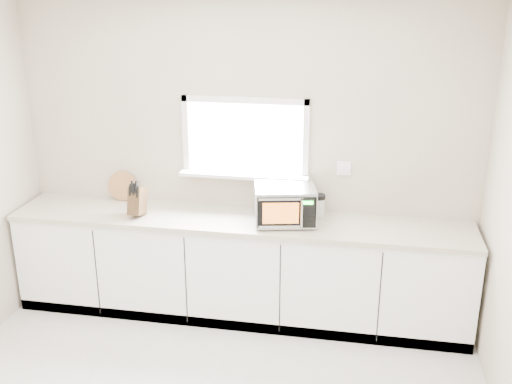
# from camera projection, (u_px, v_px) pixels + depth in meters

# --- Properties ---
(back_wall) EXTENTS (4.00, 0.17, 2.70)m
(back_wall) POSITION_uv_depth(u_px,v_px,m) (246.00, 158.00, 5.20)
(back_wall) COLOR beige
(back_wall) RESTS_ON ground
(cabinets) EXTENTS (3.92, 0.60, 0.88)m
(cabinets) POSITION_uv_depth(u_px,v_px,m) (240.00, 269.00, 5.24)
(cabinets) COLOR white
(cabinets) RESTS_ON ground
(countertop) EXTENTS (3.92, 0.64, 0.04)m
(countertop) POSITION_uv_depth(u_px,v_px,m) (239.00, 220.00, 5.07)
(countertop) COLOR beige
(countertop) RESTS_ON cabinets
(microwave) EXTENTS (0.56, 0.48, 0.32)m
(microwave) POSITION_uv_depth(u_px,v_px,m) (285.00, 204.00, 4.91)
(microwave) COLOR black
(microwave) RESTS_ON countertop
(knife_block) EXTENTS (0.12, 0.23, 0.33)m
(knife_block) POSITION_uv_depth(u_px,v_px,m) (137.00, 200.00, 5.07)
(knife_block) COLOR #462F19
(knife_block) RESTS_ON countertop
(cutting_board) EXTENTS (0.27, 0.06, 0.27)m
(cutting_board) POSITION_uv_depth(u_px,v_px,m) (122.00, 186.00, 5.45)
(cutting_board) COLOR #AE7643
(cutting_board) RESTS_ON countertop
(coffee_grinder) EXTENTS (0.14, 0.14, 0.21)m
(coffee_grinder) POSITION_uv_depth(u_px,v_px,m) (318.00, 206.00, 5.06)
(coffee_grinder) COLOR #B5B7BC
(coffee_grinder) RESTS_ON countertop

